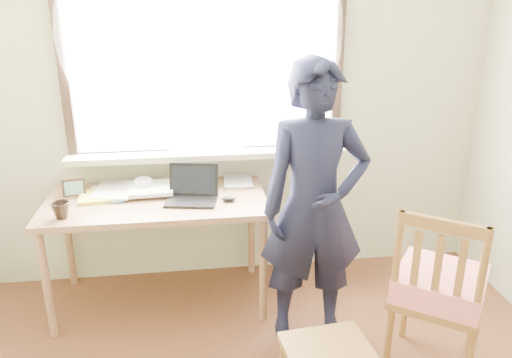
{
  "coord_description": "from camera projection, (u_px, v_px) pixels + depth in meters",
  "views": [
    {
      "loc": [
        -0.32,
        -1.31,
        1.91
      ],
      "look_at": [
        -0.01,
        0.95,
        1.08
      ],
      "focal_mm": 35.0,
      "sensor_mm": 36.0,
      "label": 1
    }
  ],
  "objects": [
    {
      "name": "mug_white",
      "position": [
        143.0,
        185.0,
        3.21
      ],
      "size": [
        0.16,
        0.16,
        0.09
      ],
      "primitive_type": "imported",
      "rotation": [
        0.0,
        0.0,
        0.69
      ],
      "color": "white",
      "rests_on": "desk"
    },
    {
      "name": "laptop",
      "position": [
        192.0,
        192.0,
        3.09
      ],
      "size": [
        0.35,
        0.3,
        0.21
      ],
      "color": "black",
      "rests_on": "desk"
    },
    {
      "name": "desk_clutter",
      "position": [
        108.0,
        191.0,
        3.19
      ],
      "size": [
        0.78,
        0.47,
        0.04
      ],
      "color": "white",
      "rests_on": "desk"
    },
    {
      "name": "book_b",
      "position": [
        224.0,
        182.0,
        3.38
      ],
      "size": [
        0.21,
        0.27,
        0.02
      ],
      "primitive_type": "imported",
      "rotation": [
        0.0,
        0.0,
        -0.06
      ],
      "color": "white",
      "rests_on": "desk"
    },
    {
      "name": "side_chair",
      "position": [
        439.0,
        288.0,
        2.57
      ],
      "size": [
        0.61,
        0.61,
        0.96
      ],
      "color": "brown",
      "rests_on": "ground"
    },
    {
      "name": "book_a",
      "position": [
        98.0,
        186.0,
        3.29
      ],
      "size": [
        0.23,
        0.28,
        0.02
      ],
      "primitive_type": "imported",
      "rotation": [
        0.0,
        0.0,
        -0.22
      ],
      "color": "white",
      "rests_on": "desk"
    },
    {
      "name": "desk",
      "position": [
        157.0,
        210.0,
        3.14
      ],
      "size": [
        1.37,
        0.68,
        0.73
      ],
      "color": "#8B6445",
      "rests_on": "ground"
    },
    {
      "name": "person",
      "position": [
        314.0,
        207.0,
        2.77
      ],
      "size": [
        0.62,
        0.42,
        1.64
      ],
      "primitive_type": "imported",
      "rotation": [
        0.0,
        0.0,
        -0.04
      ],
      "color": "black",
      "rests_on": "ground"
    },
    {
      "name": "mouse",
      "position": [
        229.0,
        199.0,
        3.07
      ],
      "size": [
        0.09,
        0.06,
        0.03
      ],
      "primitive_type": "ellipsoid",
      "color": "black",
      "rests_on": "desk"
    },
    {
      "name": "room_shell",
      "position": [
        285.0,
        92.0,
        1.54
      ],
      "size": [
        3.52,
        4.02,
        2.61
      ],
      "color": "#BDBC98",
      "rests_on": "ground"
    },
    {
      "name": "mug_dark",
      "position": [
        61.0,
        210.0,
        2.82
      ],
      "size": [
        0.14,
        0.14,
        0.1
      ],
      "primitive_type": "imported",
      "rotation": [
        0.0,
        0.0,
        -0.5
      ],
      "color": "black",
      "rests_on": "desk"
    },
    {
      "name": "picture_frame",
      "position": [
        74.0,
        189.0,
        3.12
      ],
      "size": [
        0.14,
        0.04,
        0.11
      ],
      "color": "black",
      "rests_on": "desk"
    }
  ]
}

